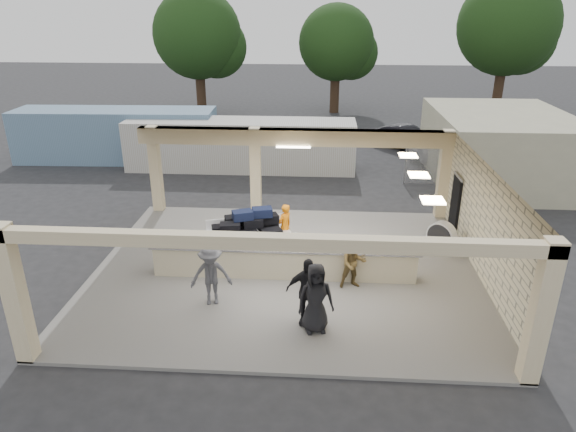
# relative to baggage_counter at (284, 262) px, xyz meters

# --- Properties ---
(ground) EXTENTS (120.00, 120.00, 0.00)m
(ground) POSITION_rel_baggage_counter_xyz_m (0.00, 0.50, -0.59)
(ground) COLOR #242426
(ground) RESTS_ON ground
(pavilion) EXTENTS (12.01, 10.00, 3.55)m
(pavilion) POSITION_rel_baggage_counter_xyz_m (0.21, 1.16, 0.76)
(pavilion) COLOR slate
(pavilion) RESTS_ON ground
(baggage_counter) EXTENTS (8.20, 0.58, 0.98)m
(baggage_counter) POSITION_rel_baggage_counter_xyz_m (0.00, 0.00, 0.00)
(baggage_counter) COLOR #C3B591
(baggage_counter) RESTS_ON pavilion
(luggage_cart) EXTENTS (3.14, 2.43, 1.61)m
(luggage_cart) POSITION_rel_baggage_counter_xyz_m (-1.29, 1.34, 0.38)
(luggage_cart) COLOR white
(luggage_cart) RESTS_ON pavilion
(drum_fan) EXTENTS (0.95, 0.91, 1.10)m
(drum_fan) POSITION_rel_baggage_counter_xyz_m (5.17, 2.02, 0.10)
(drum_fan) COLOR white
(drum_fan) RESTS_ON pavilion
(baggage_handler) EXTENTS (0.63, 0.65, 1.61)m
(baggage_handler) POSITION_rel_baggage_counter_xyz_m (-0.12, 1.98, 0.32)
(baggage_handler) COLOR orange
(baggage_handler) RESTS_ON pavilion
(passenger_a) EXTENTS (0.82, 0.49, 1.58)m
(passenger_a) POSITION_rel_baggage_counter_xyz_m (2.07, -0.50, 0.31)
(passenger_a) COLOR brown
(passenger_a) RESTS_ON pavilion
(passenger_b) EXTENTS (1.14, 0.51, 1.88)m
(passenger_b) POSITION_rel_baggage_counter_xyz_m (0.78, -2.45, 0.45)
(passenger_b) COLOR black
(passenger_b) RESTS_ON pavilion
(passenger_c) EXTENTS (1.20, 0.62, 1.77)m
(passenger_c) POSITION_rel_baggage_counter_xyz_m (-1.89, -1.66, 0.40)
(passenger_c) COLOR #49494D
(passenger_c) RESTS_ON pavilion
(passenger_d) EXTENTS (0.98, 0.57, 1.88)m
(passenger_d) POSITION_rel_baggage_counter_xyz_m (1.01, -2.74, 0.45)
(passenger_d) COLOR black
(passenger_d) RESTS_ON pavilion
(car_white_a) EXTENTS (5.88, 3.68, 1.56)m
(car_white_a) POSITION_rel_baggage_counter_xyz_m (8.67, 13.55, 0.19)
(car_white_a) COLOR silver
(car_white_a) RESTS_ON ground
(car_white_b) EXTENTS (5.08, 2.79, 1.52)m
(car_white_b) POSITION_rel_baggage_counter_xyz_m (11.53, 14.51, 0.17)
(car_white_b) COLOR silver
(car_white_b) RESTS_ON ground
(car_dark) EXTENTS (3.91, 3.77, 1.34)m
(car_dark) POSITION_rel_baggage_counter_xyz_m (6.03, 15.77, 0.08)
(car_dark) COLOR black
(car_dark) RESTS_ON ground
(container_white) EXTENTS (11.55, 2.31, 2.50)m
(container_white) POSITION_rel_baggage_counter_xyz_m (-3.03, 11.35, 0.66)
(container_white) COLOR beige
(container_white) RESTS_ON ground
(container_blue) EXTENTS (10.62, 2.91, 2.74)m
(container_blue) POSITION_rel_baggage_counter_xyz_m (-9.93, 12.49, 0.78)
(container_blue) COLOR #6682A4
(container_blue) RESTS_ON ground
(fence) EXTENTS (12.06, 0.06, 2.03)m
(fence) POSITION_rel_baggage_counter_xyz_m (11.00, 9.50, 0.47)
(fence) COLOR gray
(fence) RESTS_ON ground
(tree_left) EXTENTS (6.60, 6.30, 9.00)m
(tree_left) POSITION_rel_baggage_counter_xyz_m (-7.68, 24.66, 5.00)
(tree_left) COLOR #382619
(tree_left) RESTS_ON ground
(tree_mid) EXTENTS (6.00, 5.60, 8.00)m
(tree_mid) POSITION_rel_baggage_counter_xyz_m (2.32, 26.66, 4.38)
(tree_mid) COLOR #382619
(tree_mid) RESTS_ON ground
(tree_right) EXTENTS (7.20, 7.00, 10.00)m
(tree_right) POSITION_rel_baggage_counter_xyz_m (14.32, 25.66, 5.63)
(tree_right) COLOR #382619
(tree_right) RESTS_ON ground
(adjacent_building) EXTENTS (6.00, 8.00, 3.20)m
(adjacent_building) POSITION_rel_baggage_counter_xyz_m (9.50, 10.50, 1.01)
(adjacent_building) COLOR #B4AF8F
(adjacent_building) RESTS_ON ground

